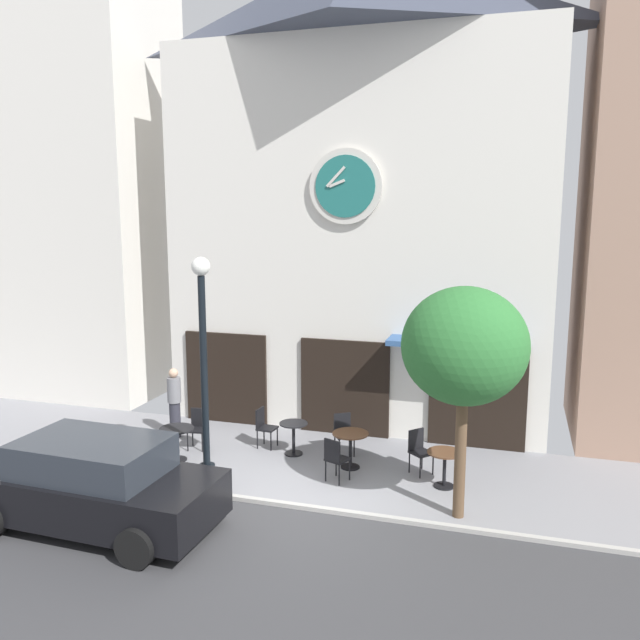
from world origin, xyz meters
name	(u,v)px	position (x,y,z in m)	size (l,w,h in m)	color
ground_plane	(273,532)	(0.00, -0.89, -0.02)	(25.09, 10.12, 0.13)	gray
clock_building	(361,185)	(-0.06, 5.59, 5.95)	(9.27, 4.29, 11.52)	silver
neighbor_building_left	(71,156)	(-8.79, 5.99, 6.86)	(5.53, 3.67, 13.73)	silver
street_lamp	(204,371)	(-1.96, 0.60, 2.27)	(0.36, 0.36, 4.48)	black
street_tree	(464,347)	(2.95, 0.55, 3.06)	(2.15, 1.93, 4.10)	brown
cafe_table_center	(177,437)	(-3.09, 1.44, 0.53)	(0.74, 0.74, 0.73)	black
cafe_table_center_right	(294,433)	(-0.80, 2.49, 0.48)	(0.62, 0.62, 0.72)	black
cafe_table_leftmost	(350,442)	(0.59, 2.12, 0.56)	(0.76, 0.76, 0.76)	black
cafe_table_near_curb	(445,462)	(2.58, 1.72, 0.50)	(0.69, 0.69, 0.72)	black
cafe_chair_right_end	(343,431)	(0.25, 2.85, 0.53)	(0.55, 0.55, 0.90)	black
cafe_chair_left_end	(264,424)	(-1.59, 2.73, 0.53)	(0.43, 0.43, 0.90)	black
cafe_chair_facing_street	(419,448)	(1.99, 2.29, 0.53)	(0.56, 0.56, 0.90)	black
cafe_chair_outer	(335,457)	(0.48, 1.33, 0.53)	(0.52, 0.52, 0.90)	black
cafe_chair_near_lamp	(198,425)	(-3.00, 2.25, 0.53)	(0.46, 0.46, 0.90)	black
pedestrian_grey	(174,402)	(-3.87, 2.75, 0.86)	(0.43, 0.43, 1.67)	#2D2D38
parked_car_black	(94,484)	(-2.96, -1.61, 0.76)	(4.36, 2.13, 1.55)	black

